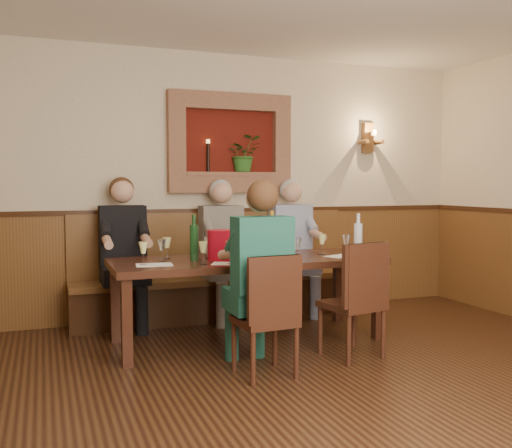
{
  "coord_description": "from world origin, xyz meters",
  "views": [
    {
      "loc": [
        -1.71,
        -2.91,
        1.41
      ],
      "look_at": [
        0.1,
        1.9,
        1.05
      ],
      "focal_mm": 40.0,
      "sensor_mm": 36.0,
      "label": 1
    }
  ],
  "objects_px": {
    "spittoon_bucket": "(221,245)",
    "wine_bottle_green_a": "(272,237)",
    "wine_bottle_green_b": "(194,241)",
    "chair_near_right": "(353,324)",
    "person_bench_right": "(294,258)",
    "dining_table": "(248,266)",
    "bench": "(217,287)",
    "water_bottle": "(358,239)",
    "person_bench_left": "(124,266)",
    "chair_near_left": "(266,341)",
    "person_chair_front": "(258,292)",
    "person_bench_mid": "(224,262)"
  },
  "relations": [
    {
      "from": "spittoon_bucket",
      "to": "wine_bottle_green_a",
      "type": "distance_m",
      "value": 0.52
    },
    {
      "from": "wine_bottle_green_b",
      "to": "chair_near_right",
      "type": "bearing_deg",
      "value": -35.53
    },
    {
      "from": "wine_bottle_green_a",
      "to": "wine_bottle_green_b",
      "type": "xyz_separation_m",
      "value": [
        -0.73,
        -0.01,
        -0.01
      ]
    },
    {
      "from": "person_bench_right",
      "to": "wine_bottle_green_b",
      "type": "height_order",
      "value": "person_bench_right"
    },
    {
      "from": "dining_table",
      "to": "wine_bottle_green_b",
      "type": "height_order",
      "value": "wine_bottle_green_b"
    },
    {
      "from": "spittoon_bucket",
      "to": "wine_bottle_green_a",
      "type": "height_order",
      "value": "wine_bottle_green_a"
    },
    {
      "from": "bench",
      "to": "chair_near_right",
      "type": "distance_m",
      "value": 1.82
    },
    {
      "from": "person_bench_right",
      "to": "water_bottle",
      "type": "relative_size",
      "value": 3.67
    },
    {
      "from": "person_bench_right",
      "to": "dining_table",
      "type": "bearing_deg",
      "value": -134.9
    },
    {
      "from": "spittoon_bucket",
      "to": "wine_bottle_green_b",
      "type": "distance_m",
      "value": 0.23
    },
    {
      "from": "spittoon_bucket",
      "to": "wine_bottle_green_a",
      "type": "xyz_separation_m",
      "value": [
        0.51,
        0.07,
        0.04
      ]
    },
    {
      "from": "person_bench_left",
      "to": "person_bench_right",
      "type": "distance_m",
      "value": 1.81
    },
    {
      "from": "chair_near_left",
      "to": "wine_bottle_green_b",
      "type": "distance_m",
      "value": 1.21
    },
    {
      "from": "dining_table",
      "to": "spittoon_bucket",
      "type": "xyz_separation_m",
      "value": [
        -0.26,
        -0.02,
        0.21
      ]
    },
    {
      "from": "dining_table",
      "to": "person_bench_right",
      "type": "bearing_deg",
      "value": 45.1
    },
    {
      "from": "chair_near_left",
      "to": "person_chair_front",
      "type": "height_order",
      "value": "person_chair_front"
    },
    {
      "from": "person_bench_right",
      "to": "spittoon_bucket",
      "type": "height_order",
      "value": "person_bench_right"
    },
    {
      "from": "person_bench_right",
      "to": "chair_near_left",
      "type": "bearing_deg",
      "value": -120.12
    },
    {
      "from": "person_bench_left",
      "to": "person_bench_mid",
      "type": "height_order",
      "value": "person_bench_left"
    },
    {
      "from": "water_bottle",
      "to": "bench",
      "type": "bearing_deg",
      "value": 126.74
    },
    {
      "from": "water_bottle",
      "to": "person_bench_mid",
      "type": "bearing_deg",
      "value": 128.01
    },
    {
      "from": "chair_near_right",
      "to": "wine_bottle_green_b",
      "type": "height_order",
      "value": "wine_bottle_green_b"
    },
    {
      "from": "bench",
      "to": "wine_bottle_green_a",
      "type": "distance_m",
      "value": 1.1
    },
    {
      "from": "bench",
      "to": "spittoon_bucket",
      "type": "height_order",
      "value": "bench"
    },
    {
      "from": "spittoon_bucket",
      "to": "bench",
      "type": "bearing_deg",
      "value": 75.05
    },
    {
      "from": "person_bench_right",
      "to": "wine_bottle_green_b",
      "type": "distance_m",
      "value": 1.57
    },
    {
      "from": "spittoon_bucket",
      "to": "water_bottle",
      "type": "bearing_deg",
      "value": -13.99
    },
    {
      "from": "chair_near_right",
      "to": "dining_table",
      "type": "bearing_deg",
      "value": 119.58
    },
    {
      "from": "chair_near_left",
      "to": "person_bench_right",
      "type": "xyz_separation_m",
      "value": [
        1.03,
        1.77,
        0.34
      ]
    },
    {
      "from": "bench",
      "to": "person_bench_left",
      "type": "distance_m",
      "value": 1.02
    },
    {
      "from": "chair_near_left",
      "to": "person_bench_mid",
      "type": "relative_size",
      "value": 0.62
    },
    {
      "from": "chair_near_left",
      "to": "person_chair_front",
      "type": "bearing_deg",
      "value": 86.33
    },
    {
      "from": "chair_near_left",
      "to": "person_bench_right",
      "type": "bearing_deg",
      "value": 55.73
    },
    {
      "from": "person_bench_mid",
      "to": "person_chair_front",
      "type": "xyz_separation_m",
      "value": [
        -0.24,
        -1.61,
        -0.01
      ]
    },
    {
      "from": "person_bench_left",
      "to": "wine_bottle_green_b",
      "type": "xyz_separation_m",
      "value": [
        0.49,
        -0.8,
        0.3
      ]
    },
    {
      "from": "person_bench_left",
      "to": "person_chair_front",
      "type": "bearing_deg",
      "value": -64.3
    },
    {
      "from": "bench",
      "to": "chair_near_right",
      "type": "xyz_separation_m",
      "value": [
        0.64,
        -1.7,
        -0.05
      ]
    },
    {
      "from": "wine_bottle_green_b",
      "to": "spittoon_bucket",
      "type": "bearing_deg",
      "value": -14.54
    },
    {
      "from": "bench",
      "to": "wine_bottle_green_b",
      "type": "bearing_deg",
      "value": -117.91
    },
    {
      "from": "person_bench_right",
      "to": "water_bottle",
      "type": "xyz_separation_m",
      "value": [
        0.11,
        -1.15,
        0.31
      ]
    },
    {
      "from": "spittoon_bucket",
      "to": "water_bottle",
      "type": "distance_m",
      "value": 1.24
    },
    {
      "from": "bench",
      "to": "person_bench_mid",
      "type": "distance_m",
      "value": 0.3
    },
    {
      "from": "person_bench_left",
      "to": "person_bench_mid",
      "type": "bearing_deg",
      "value": 0.03
    },
    {
      "from": "person_chair_front",
      "to": "spittoon_bucket",
      "type": "relative_size",
      "value": 5.54
    },
    {
      "from": "bench",
      "to": "chair_near_left",
      "type": "distance_m",
      "value": 1.89
    },
    {
      "from": "bench",
      "to": "person_chair_front",
      "type": "height_order",
      "value": "person_chair_front"
    },
    {
      "from": "chair_near_left",
      "to": "water_bottle",
      "type": "xyz_separation_m",
      "value": [
        1.14,
        0.62,
        0.65
      ]
    },
    {
      "from": "person_bench_left",
      "to": "wine_bottle_green_a",
      "type": "height_order",
      "value": "person_bench_left"
    },
    {
      "from": "chair_near_right",
      "to": "person_bench_mid",
      "type": "height_order",
      "value": "person_bench_mid"
    },
    {
      "from": "person_bench_left",
      "to": "wine_bottle_green_a",
      "type": "relative_size",
      "value": 3.54
    }
  ]
}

